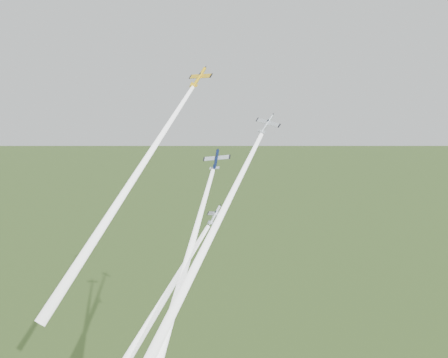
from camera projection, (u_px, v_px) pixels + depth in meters
plane_yellow at (199, 77)px, 147.13m from camera, size 9.44×8.28×7.25m
smoke_trail_yellow at (123, 195)px, 134.42m from camera, size 13.57×47.22×52.70m
plane_navy at (216, 159)px, 140.74m from camera, size 8.84×6.92×7.06m
smoke_trail_navy at (175, 304)px, 121.98m from camera, size 12.30×48.43×53.80m
plane_silver_right at (267, 124)px, 135.13m from camera, size 8.21×6.08×6.91m
smoke_trail_silver_right at (197, 264)px, 120.40m from camera, size 8.96×49.02×54.02m
plane_silver_low at (215, 215)px, 137.77m from camera, size 7.32×7.09×6.47m
smoke_trail_silver_low at (151, 320)px, 128.76m from camera, size 13.16×35.90×40.31m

